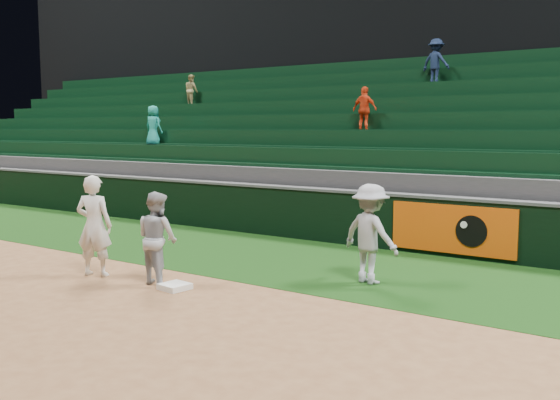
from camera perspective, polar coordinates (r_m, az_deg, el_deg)
The scene contains 9 objects.
ground at distance 10.68m, azimuth -9.71°, elevation -7.91°, with size 70.00×70.00×0.00m, color brown.
foul_grass at distance 12.93m, azimuth -0.35°, elevation -5.25°, with size 36.00×4.20×0.01m, color black.
upper_deck at distance 26.07m, azimuth 18.74°, elevation 13.60°, with size 40.00×12.00×12.00m, color black.
first_base at distance 10.56m, azimuth -9.60°, elevation -7.80°, with size 0.43×0.43×0.10m, color white.
first_baseman at distance 11.69m, azimuth -16.63°, elevation -2.27°, with size 0.67×0.44×1.83m, color silver.
baserunner at distance 10.83m, azimuth -11.16°, elevation -3.43°, with size 0.77×0.60×1.59m, color #9C9FA6.
base_coach at distance 10.76m, azimuth 8.26°, elevation -3.09°, with size 1.10×0.63×1.71m, color #989AA4.
field_wall at distance 14.64m, azimuth 4.68°, elevation -1.39°, with size 36.00×0.45×1.25m.
stadium_seating at distance 17.91m, azimuth 10.70°, elevation 3.40°, with size 36.00×5.95×5.20m.
Camera 1 is at (7.27, -7.37, 2.65)m, focal length 40.00 mm.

